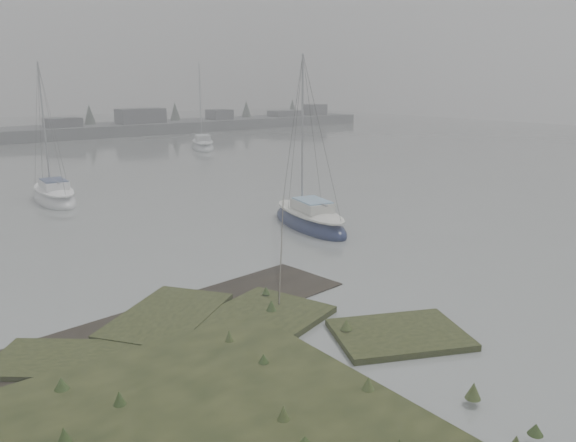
# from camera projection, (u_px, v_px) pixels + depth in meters

# --- Properties ---
(ground) EXTENTS (160.00, 160.00, 0.00)m
(ground) POSITION_uv_depth(u_px,v_px,m) (54.00, 183.00, 38.45)
(ground) COLOR slate
(ground) RESTS_ON ground
(far_shoreline) EXTENTS (60.00, 8.00, 4.15)m
(far_shoreline) POSITION_uv_depth(u_px,v_px,m) (185.00, 125.00, 78.65)
(far_shoreline) COLOR #4C4F51
(far_shoreline) RESTS_ON ground
(sailboat_main) EXTENTS (3.25, 6.46, 8.72)m
(sailboat_main) POSITION_uv_depth(u_px,v_px,m) (310.00, 221.00, 27.12)
(sailboat_main) COLOR #11193E
(sailboat_main) RESTS_ON ground
(sailboat_white) EXTENTS (2.33, 6.15, 8.53)m
(sailboat_white) POSITION_uv_depth(u_px,v_px,m) (54.00, 197.00, 32.72)
(sailboat_white) COLOR silver
(sailboat_white) RESTS_ON ground
(sailboat_far_b) EXTENTS (4.66, 6.94, 9.36)m
(sailboat_far_b) POSITION_uv_depth(u_px,v_px,m) (203.00, 146.00, 57.85)
(sailboat_far_b) COLOR silver
(sailboat_far_b) RESTS_ON ground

